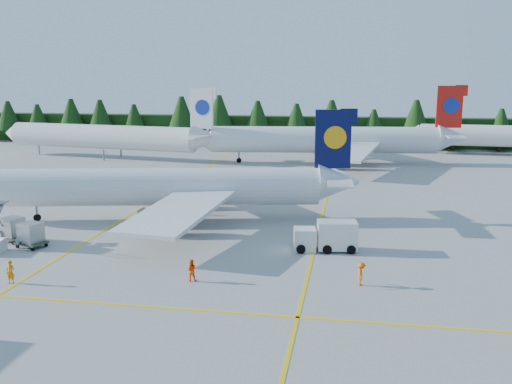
# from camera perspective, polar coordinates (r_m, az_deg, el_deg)

# --- Properties ---
(ground) EXTENTS (320.00, 320.00, 0.00)m
(ground) POSITION_cam_1_polar(r_m,az_deg,el_deg) (41.74, -3.30, -8.55)
(ground) COLOR #A1A19B
(ground) RESTS_ON ground
(taxi_stripe_a) EXTENTS (0.25, 120.00, 0.01)m
(taxi_stripe_a) POSITION_cam_1_polar(r_m,az_deg,el_deg) (64.16, -11.48, -1.60)
(taxi_stripe_a) COLOR yellow
(taxi_stripe_a) RESTS_ON ground
(taxi_stripe_b) EXTENTS (0.25, 120.00, 0.01)m
(taxi_stripe_b) POSITION_cam_1_polar(r_m,az_deg,el_deg) (59.97, 6.65, -2.36)
(taxi_stripe_b) COLOR yellow
(taxi_stripe_b) RESTS_ON ground
(taxi_stripe_cross) EXTENTS (80.00, 0.25, 0.01)m
(taxi_stripe_cross) POSITION_cam_1_polar(r_m,az_deg,el_deg) (36.33, -5.48, -11.72)
(taxi_stripe_cross) COLOR yellow
(taxi_stripe_cross) RESTS_ON ground
(treeline_hedge) EXTENTS (220.00, 4.00, 6.00)m
(treeline_hedge) POSITION_cam_1_polar(r_m,az_deg,el_deg) (121.03, 5.52, 6.10)
(treeline_hedge) COLOR black
(treeline_hedge) RESTS_ON ground
(airliner_navy) EXTENTS (37.67, 30.69, 11.07)m
(airliner_navy) POSITION_cam_1_polar(r_m,az_deg,el_deg) (58.05, -10.37, 0.43)
(airliner_navy) COLOR silver
(airliner_navy) RESTS_ON ground
(airliner_red) EXTENTS (43.93, 35.96, 12.80)m
(airliner_red) POSITION_cam_1_polar(r_m,az_deg,el_deg) (95.59, 6.34, 5.17)
(airliner_red) COLOR silver
(airliner_red) RESTS_ON ground
(airliner_far_left) EXTENTS (42.18, 10.29, 12.33)m
(airliner_far_left) POSITION_cam_1_polar(r_m,az_deg,el_deg) (105.50, -15.75, 5.41)
(airliner_far_left) COLOR silver
(airliner_far_left) RESTS_ON ground
(airliner_far_right) EXTENTS (39.66, 6.39, 11.53)m
(airliner_far_right) POSITION_cam_1_polar(r_m,az_deg,el_deg) (114.21, 23.99, 5.16)
(airliner_far_right) COLOR silver
(airliner_far_right) RESTS_ON ground
(service_truck) EXTENTS (5.41, 2.62, 2.51)m
(service_truck) POSITION_cam_1_polar(r_m,az_deg,el_deg) (47.91, 6.97, -4.40)
(service_truck) COLOR white
(service_truck) RESTS_ON ground
(uld_pair) EXTENTS (5.39, 3.84, 1.78)m
(uld_pair) POSITION_cam_1_polar(r_m,az_deg,el_deg) (53.30, -22.41, -3.61)
(uld_pair) COLOR #313728
(uld_pair) RESTS_ON ground
(crew_a) EXTENTS (0.63, 0.44, 1.67)m
(crew_a) POSITION_cam_1_polar(r_m,az_deg,el_deg) (43.84, -23.35, -7.36)
(crew_a) COLOR orange
(crew_a) RESTS_ON ground
(crew_b) EXTENTS (0.89, 0.76, 1.58)m
(crew_b) POSITION_cam_1_polar(r_m,az_deg,el_deg) (41.06, -6.50, -7.78)
(crew_b) COLOR #FE4905
(crew_b) RESTS_ON ground
(crew_c) EXTENTS (0.47, 0.69, 1.66)m
(crew_c) POSITION_cam_1_polar(r_m,az_deg,el_deg) (40.58, 10.49, -8.07)
(crew_c) COLOR #E65E04
(crew_c) RESTS_ON ground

